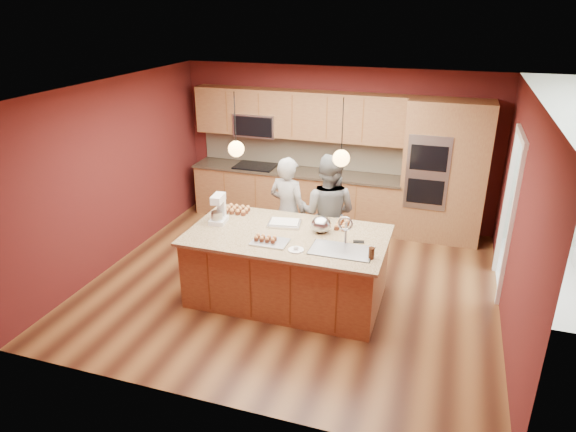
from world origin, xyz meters
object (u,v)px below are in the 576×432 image
(person_left, at_px, (288,212))
(person_right, at_px, (328,214))
(island, at_px, (288,266))
(mixing_bowl, at_px, (321,225))
(stand_mixer, at_px, (219,211))

(person_left, xyz_separation_m, person_right, (0.60, 0.00, 0.05))
(island, xyz_separation_m, person_left, (-0.32, 0.97, 0.35))
(person_left, height_order, mixing_bowl, person_left)
(person_left, relative_size, person_right, 0.95)
(island, bearing_deg, mixing_bowl, 27.07)
(mixing_bowl, bearing_deg, person_right, 97.36)
(person_left, xyz_separation_m, stand_mixer, (-0.69, -0.89, 0.27))
(person_left, distance_m, person_right, 0.60)
(person_left, bearing_deg, island, 123.03)
(stand_mixer, bearing_deg, mixing_bowl, -1.47)
(stand_mixer, xyz_separation_m, mixing_bowl, (1.39, 0.11, -0.06))
(person_left, xyz_separation_m, mixing_bowl, (0.70, -0.77, 0.21))
(island, relative_size, person_right, 1.45)
(island, xyz_separation_m, person_right, (0.28, 0.97, 0.40))
(person_left, height_order, person_right, person_right)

